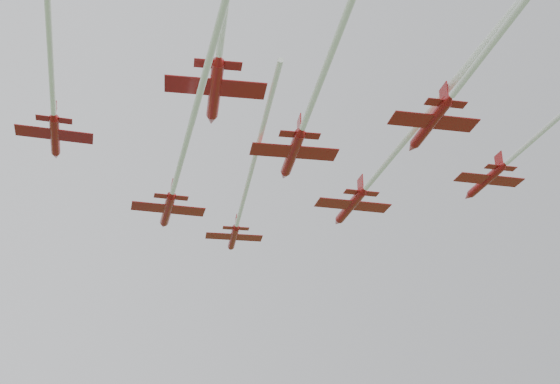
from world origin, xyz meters
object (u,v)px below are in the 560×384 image
jet_row3_left (52,80)px  jet_row4_right (486,51)px  jet_row3_right (533,140)px  jet_lead (242,206)px  jet_row3_mid (324,71)px  jet_row2_left (186,144)px  jet_row2_right (387,162)px  jet_row4_left (224,11)px

jet_row3_left → jet_row4_right: jet_row3_left is taller
jet_row3_left → jet_row3_right: bearing=-2.3°
jet_lead → jet_row3_mid: bearing=-83.5°
jet_row3_mid → jet_row3_right: 27.29m
jet_row3_mid → jet_row4_right: jet_row3_mid is taller
jet_lead → jet_row3_left: size_ratio=1.02×
jet_row3_mid → jet_row3_right: bearing=21.7°
jet_row2_left → jet_row2_right: (23.19, -3.70, 2.26)m
jet_lead → jet_row4_right: jet_lead is taller
jet_row2_left → jet_row4_right: 30.71m
jet_row2_right → jet_row3_left: bearing=-168.2°
jet_row4_left → jet_row2_right: bearing=48.5°
jet_row4_left → jet_row4_right: bearing=-2.5°
jet_row3_right → jet_row4_left: size_ratio=0.90×
jet_row3_mid → jet_row4_left: size_ratio=1.19×
jet_lead → jet_row4_left: size_ratio=0.95×
jet_row2_left → jet_row3_right: bearing=-8.8°
jet_lead → jet_row4_right: size_ratio=0.97×
jet_row2_left → jet_row3_right: jet_row3_right is taller
jet_row2_right → jet_lead: bearing=127.6°
jet_row2_left → jet_row4_left: bearing=-87.9°
jet_lead → jet_row2_left: jet_lead is taller
jet_row3_mid → jet_row4_right: (8.99, -10.63, -1.20)m
jet_row2_left → jet_row3_mid: size_ratio=1.07×
jet_row2_right → jet_row3_right: size_ratio=1.22×
jet_row4_right → jet_lead: bearing=109.6°
jet_row4_left → jet_row4_right: size_ratio=1.02×
jet_row4_left → jet_row4_right: 21.82m
jet_row3_mid → jet_row3_right: size_ratio=1.33×
jet_lead → jet_row2_left: bearing=-110.3°
jet_row3_mid → jet_row2_left: bearing=133.1°
jet_row3_left → jet_lead: bearing=46.3°
jet_row3_left → jet_row3_right: (47.78, -15.02, -0.44)m
jet_row2_left → jet_row3_mid: jet_row3_mid is taller
jet_row2_left → jet_row3_right: size_ratio=1.42×
jet_lead → jet_row2_right: jet_lead is taller
jet_lead → jet_row2_right: size_ratio=0.87×
jet_row3_mid → jet_row4_left: jet_row4_left is taller
jet_row3_mid → jet_row4_left: (-10.82, -1.78, 1.10)m
jet_row2_right → jet_row4_right: size_ratio=1.11×
jet_row2_right → jet_row4_right: bearing=-91.9°
jet_row3_left → jet_row3_mid: size_ratio=0.78×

